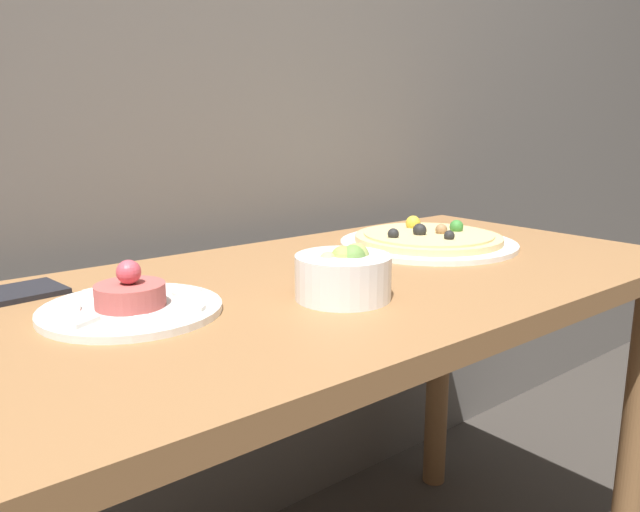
# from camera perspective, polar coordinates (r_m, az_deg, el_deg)

# --- Properties ---
(dining_table) EXTENTS (1.32, 0.64, 0.73)m
(dining_table) POSITION_cam_1_polar(r_m,az_deg,el_deg) (1.04, 0.88, -7.91)
(dining_table) COLOR olive
(dining_table) RESTS_ON ground_plane
(pizza_plate) EXTENTS (0.35, 0.35, 0.05)m
(pizza_plate) POSITION_cam_1_polar(r_m,az_deg,el_deg) (1.28, 9.85, 1.46)
(pizza_plate) COLOR white
(pizza_plate) RESTS_ON dining_table
(tartare_plate) EXTENTS (0.24, 0.24, 0.07)m
(tartare_plate) POSITION_cam_1_polar(r_m,az_deg,el_deg) (0.87, -16.91, -4.20)
(tartare_plate) COLOR white
(tartare_plate) RESTS_ON dining_table
(small_bowl) EXTENTS (0.14, 0.14, 0.08)m
(small_bowl) POSITION_cam_1_polar(r_m,az_deg,el_deg) (0.89, 2.21, -1.67)
(small_bowl) COLOR white
(small_bowl) RESTS_ON dining_table
(napkin) EXTENTS (0.16, 0.11, 0.01)m
(napkin) POSITION_cam_1_polar(r_m,az_deg,el_deg) (1.01, -26.81, -3.19)
(napkin) COLOR black
(napkin) RESTS_ON dining_table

